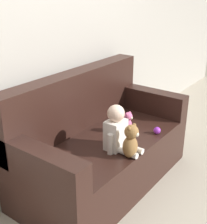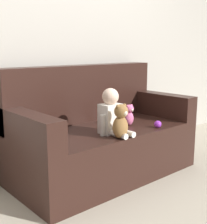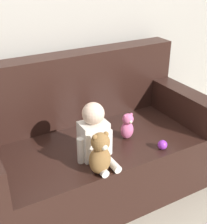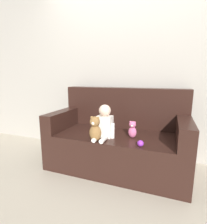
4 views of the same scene
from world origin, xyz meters
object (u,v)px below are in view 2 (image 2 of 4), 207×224
Objects in this scene: couch at (100,137)px; teddy_bear_brown at (121,122)px; plush_toy_side at (129,115)px; person_baby at (111,114)px; toy_ball at (158,124)px.

couch is 0.51m from teddy_bear_brown.
teddy_bear_brown is 1.41× the size of plush_toy_side.
person_baby is at bearing 73.16° from teddy_bear_brown.
person_baby is at bearing -110.30° from couch.
couch is 4.42× the size of person_baby.
teddy_bear_brown is at bearing -106.84° from person_baby.
couch is 0.39m from person_baby.
plush_toy_side is (0.36, 0.26, -0.04)m from teddy_bear_brown.
plush_toy_side is (0.21, -0.17, 0.21)m from couch.
couch is at bearing 141.89° from plush_toy_side.
couch reaches higher than person_baby.
toy_ball is (0.35, -0.40, 0.14)m from couch.
person_baby is 1.37× the size of teddy_bear_brown.
couch is 0.34m from plush_toy_side.
toy_ball is at bearing -49.22° from couch.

